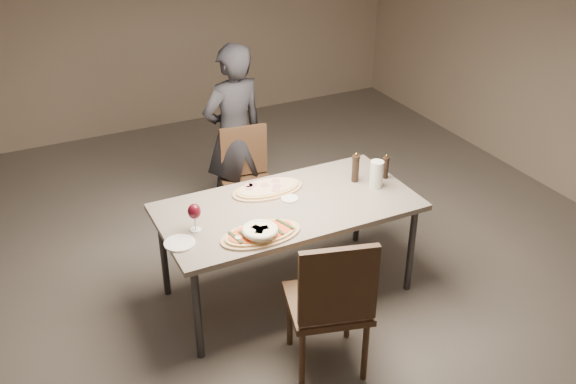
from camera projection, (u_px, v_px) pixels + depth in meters
name	position (u px, v px, depth m)	size (l,w,h in m)	color
room	(288.00, 118.00, 4.15)	(7.00, 7.00, 7.00)	#59534D
dining_table	(288.00, 212.00, 4.49)	(1.80, 0.90, 0.75)	gray
zucchini_pizza	(261.00, 234.00, 4.10)	(0.54, 0.30, 0.05)	tan
ham_pizza	(268.00, 189.00, 4.63)	(0.54, 0.30, 0.04)	tan
bread_basket	(260.00, 232.00, 4.06)	(0.23, 0.23, 0.08)	beige
oil_dish	(289.00, 199.00, 4.52)	(0.12, 0.12, 0.01)	white
pepper_mill_left	(386.00, 167.00, 4.77)	(0.05, 0.05, 0.19)	black
pepper_mill_right	(356.00, 168.00, 4.71)	(0.06, 0.06, 0.23)	black
carafe	(376.00, 174.00, 4.64)	(0.10, 0.10, 0.20)	silver
wine_glass	(194.00, 212.00, 4.11)	(0.09, 0.09, 0.19)	silver
side_plate	(180.00, 243.00, 4.03)	(0.20, 0.20, 0.01)	white
chair_near	(332.00, 300.00, 3.82)	(0.59, 0.59, 1.02)	#422C1C
chair_far	(248.00, 174.00, 5.40)	(0.47, 0.47, 0.89)	#422C1C
diner	(234.00, 134.00, 5.41)	(0.58, 0.38, 1.58)	black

